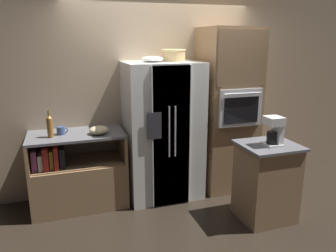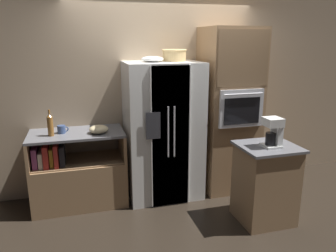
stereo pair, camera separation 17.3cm
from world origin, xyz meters
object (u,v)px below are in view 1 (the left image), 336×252
(fruit_bowl, at_px, (152,59))
(coffee_maker, at_px, (275,130))
(refrigerator, at_px, (163,131))
(mixing_bowl, at_px, (99,130))
(bottle_tall, at_px, (50,126))
(wicker_basket, at_px, (174,55))
(wall_oven, at_px, (227,110))
(mug, at_px, (61,131))

(fruit_bowl, distance_m, coffee_maker, 1.67)
(refrigerator, height_order, mixing_bowl, refrigerator)
(bottle_tall, distance_m, coffee_maker, 2.54)
(refrigerator, bearing_deg, wicker_basket, 28.99)
(bottle_tall, bearing_deg, wicker_basket, 4.74)
(refrigerator, height_order, bottle_tall, refrigerator)
(wicker_basket, bearing_deg, fruit_bowl, -166.57)
(mixing_bowl, bearing_deg, wall_oven, 2.45)
(bottle_tall, height_order, mixing_bowl, bottle_tall)
(coffee_maker, bearing_deg, bottle_tall, 157.47)
(bottle_tall, bearing_deg, fruit_bowl, 2.58)
(mug, bearing_deg, coffee_maker, -25.40)
(mixing_bowl, bearing_deg, bottle_tall, 176.76)
(bottle_tall, xyz_separation_m, coffee_maker, (2.34, -0.97, 0.01))
(wicker_basket, relative_size, bottle_tall, 0.99)
(fruit_bowl, relative_size, mug, 2.10)
(fruit_bowl, bearing_deg, wall_oven, -0.67)
(wall_oven, distance_m, bottle_tall, 2.30)
(wicker_basket, bearing_deg, coffee_maker, -54.22)
(mug, bearing_deg, fruit_bowl, -1.45)
(refrigerator, bearing_deg, coffee_maker, -46.04)
(mug, height_order, mixing_bowl, same)
(mug, xyz_separation_m, coffee_maker, (2.22, -1.06, 0.10))
(wicker_basket, distance_m, fruit_bowl, 0.32)
(wicker_basket, height_order, fruit_bowl, wicker_basket)
(refrigerator, xyz_separation_m, wall_oven, (0.93, 0.01, 0.22))
(mug, distance_m, coffee_maker, 2.46)
(wall_oven, relative_size, mug, 16.78)
(bottle_tall, height_order, coffee_maker, bottle_tall)
(fruit_bowl, relative_size, coffee_maker, 0.85)
(fruit_bowl, xyz_separation_m, mug, (-1.13, 0.03, -0.82))
(wall_oven, bearing_deg, refrigerator, -179.26)
(refrigerator, xyz_separation_m, fruit_bowl, (-0.13, 0.02, 0.92))
(mug, relative_size, coffee_maker, 0.40)
(refrigerator, bearing_deg, mixing_bowl, -175.65)
(fruit_bowl, relative_size, mixing_bowl, 1.20)
(bottle_tall, bearing_deg, mixing_bowl, -3.24)
(mug, xyz_separation_m, mixing_bowl, (0.43, -0.12, 0.00))
(fruit_bowl, bearing_deg, coffee_maker, -43.15)
(wicker_basket, xyz_separation_m, mug, (-1.43, -0.04, -0.86))
(wicker_basket, height_order, coffee_maker, wicker_basket)
(mug, height_order, coffee_maker, coffee_maker)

